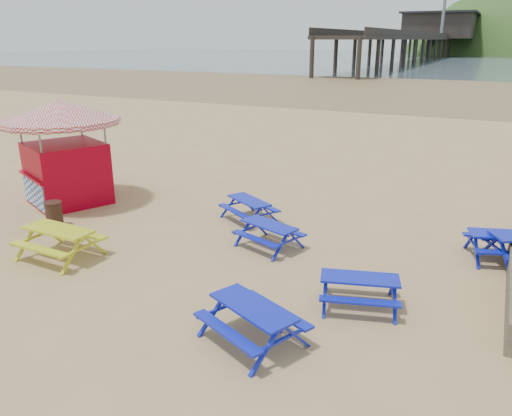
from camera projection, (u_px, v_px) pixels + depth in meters
The scene contains 12 objects.
ground at pixel (234, 258), 13.84m from camera, with size 400.00×400.00×0.00m, color tan.
wet_sand at pixel (451, 89), 60.56m from camera, with size 400.00×400.00×0.00m, color brown.
sea at pixel (490, 58), 158.25m from camera, with size 400.00×400.00×0.00m, color #475966.
picnic_table_blue_a at pixel (269, 236), 14.44m from camera, with size 2.07×1.86×0.72m.
picnic_table_blue_b at pixel (249, 210), 16.61m from camera, with size 2.19×2.06×0.72m.
picnic_table_blue_d at pixel (253, 324), 9.89m from camera, with size 2.38×2.19×0.80m.
picnic_table_blue_e at pixel (359, 292), 11.23m from camera, with size 2.06×1.84×0.73m.
picnic_table_yellow at pixel (60, 243), 13.73m from camera, with size 2.10×1.71×0.86m.
ice_cream_kiosk at pixel (63, 139), 17.82m from camera, with size 5.57×5.57×3.77m.
litter_bin at pixel (54, 214), 16.06m from camera, with size 0.56×0.56×0.82m.
pier at pixel (437, 40), 171.02m from camera, with size 24.00×220.00×39.29m.
picnic_table_blue_g at pixel (504, 247), 13.59m from camera, with size 2.24×2.01×0.78m.
Camera 1 is at (6.15, -11.08, 5.75)m, focal length 35.00 mm.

